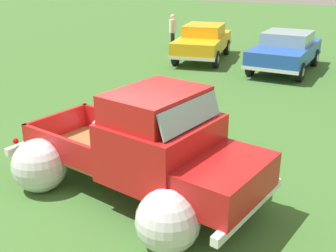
# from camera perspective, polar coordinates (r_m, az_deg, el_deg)

# --- Properties ---
(ground_plane) EXTENTS (80.00, 80.00, 0.00)m
(ground_plane) POSITION_cam_1_polar(r_m,az_deg,el_deg) (7.47, -4.84, -8.69)
(ground_plane) COLOR #3D6B2D
(vintage_pickup_truck) EXTENTS (4.88, 3.37, 1.96)m
(vintage_pickup_truck) POSITION_cam_1_polar(r_m,az_deg,el_deg) (6.89, -2.60, -4.21)
(vintage_pickup_truck) COLOR black
(vintage_pickup_truck) RESTS_ON ground
(show_car_0) EXTENTS (2.53, 4.47, 1.43)m
(show_car_0) POSITION_cam_1_polar(r_m,az_deg,el_deg) (17.72, 4.83, 11.59)
(show_car_0) COLOR black
(show_car_0) RESTS_ON ground
(show_car_1) EXTENTS (2.05, 4.27, 1.43)m
(show_car_1) POSITION_cam_1_polar(r_m,az_deg,el_deg) (16.30, 15.86, 10.05)
(show_car_1) COLOR black
(show_car_1) RESTS_ON ground
(spectator_1) EXTENTS (0.41, 0.54, 1.63)m
(spectator_1) POSITION_cam_1_polar(r_m,az_deg,el_deg) (19.80, 0.65, 13.09)
(spectator_1) COLOR black
(spectator_1) RESTS_ON ground
(lane_cone_0) EXTENTS (0.36, 0.36, 0.63)m
(lane_cone_0) POSITION_cam_1_polar(r_m,az_deg,el_deg) (9.02, 2.86, -0.97)
(lane_cone_0) COLOR black
(lane_cone_0) RESTS_ON ground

